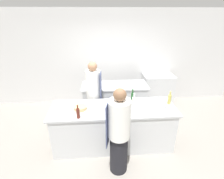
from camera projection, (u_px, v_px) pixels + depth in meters
ground_plane at (113, 143)px, 3.90m from camera, size 16.00×16.00×0.00m
wall_back at (108, 58)px, 5.27m from camera, size 8.00×0.06×2.80m
prep_counter at (113, 126)px, 3.71m from camera, size 2.54×0.84×0.90m
pass_counter at (115, 100)px, 4.82m from camera, size 1.74×0.69×0.90m
oven_range at (157, 89)px, 5.43m from camera, size 0.90×0.61×0.95m
chef_at_prep_near at (119, 133)px, 2.93m from camera, size 0.41×0.40×1.63m
chef_at_stove at (94, 97)px, 4.12m from camera, size 0.36×0.35×1.69m
bottle_olive_oil at (78, 113)px, 3.15m from camera, size 0.06×0.06×0.27m
bottle_vinegar at (132, 97)px, 3.68m from camera, size 0.06×0.06×0.31m
bottle_wine at (134, 102)px, 3.49m from camera, size 0.07×0.07×0.31m
bottle_cooking_oil at (169, 99)px, 3.64m from camera, size 0.07×0.07×0.29m
bowl_mixing_large at (146, 102)px, 3.67m from camera, size 0.17×0.17×0.08m
bowl_prep_small at (162, 105)px, 3.57m from camera, size 0.21×0.21×0.05m
bowl_ceramic_blue at (80, 108)px, 3.46m from camera, size 0.25×0.25×0.07m
bowl_wooden_salad at (121, 106)px, 3.54m from camera, size 0.20×0.20×0.07m
cutting_board at (63, 106)px, 3.59m from camera, size 0.33×0.24×0.01m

